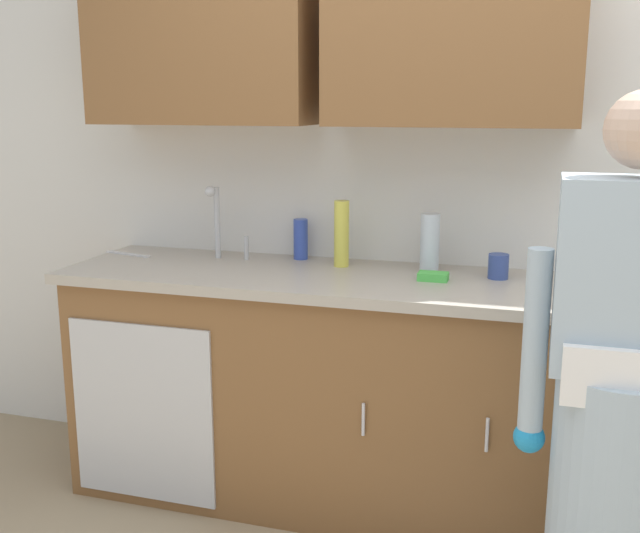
# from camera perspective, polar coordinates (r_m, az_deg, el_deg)

# --- Properties ---
(kitchen_wall_with_uppers) EXTENTS (4.80, 0.44, 2.70)m
(kitchen_wall_with_uppers) POSITION_cam_1_polar(r_m,az_deg,el_deg) (3.03, 8.70, 10.16)
(kitchen_wall_with_uppers) COLOR silver
(kitchen_wall_with_uppers) RESTS_ON ground
(counter_cabinet) EXTENTS (1.90, 0.62, 0.90)m
(counter_cabinet) POSITION_cam_1_polar(r_m,az_deg,el_deg) (3.05, -0.62, -9.47)
(counter_cabinet) COLOR brown
(counter_cabinet) RESTS_ON ground
(countertop) EXTENTS (1.96, 0.66, 0.04)m
(countertop) POSITION_cam_1_polar(r_m,az_deg,el_deg) (2.91, -0.58, -0.84)
(countertop) COLOR #A8A093
(countertop) RESTS_ON counter_cabinet
(sink) EXTENTS (0.50, 0.36, 0.35)m
(sink) POSITION_cam_1_polar(r_m,az_deg,el_deg) (3.07, -8.21, -0.16)
(sink) COLOR #B7BABF
(sink) RESTS_ON counter_cabinet
(person_at_sink) EXTENTS (0.55, 0.34, 1.62)m
(person_at_sink) POSITION_cam_1_polar(r_m,az_deg,el_deg) (2.25, 21.70, -11.98)
(person_at_sink) COLOR white
(person_at_sink) RESTS_ON ground
(bottle_dish_liquid) EXTENTS (0.06, 0.06, 0.27)m
(bottle_dish_liquid) POSITION_cam_1_polar(r_m,az_deg,el_deg) (2.99, 1.65, 2.51)
(bottle_dish_liquid) COLOR #D8D14C
(bottle_dish_liquid) RESTS_ON countertop
(bottle_cleaner_spray) EXTENTS (0.07, 0.07, 0.23)m
(bottle_cleaner_spray) POSITION_cam_1_polar(r_m,az_deg,el_deg) (2.92, 8.37, 1.79)
(bottle_cleaner_spray) COLOR silver
(bottle_cleaner_spray) RESTS_ON countertop
(bottle_water_short) EXTENTS (0.06, 0.06, 0.17)m
(bottle_water_short) POSITION_cam_1_polar(r_m,az_deg,el_deg) (3.14, -1.48, 2.10)
(bottle_water_short) COLOR #334CB2
(bottle_water_short) RESTS_ON countertop
(cup_by_sink) EXTENTS (0.08, 0.08, 0.09)m
(cup_by_sink) POSITION_cam_1_polar(r_m,az_deg,el_deg) (2.87, 13.45, 0.01)
(cup_by_sink) COLOR #33478C
(cup_by_sink) RESTS_ON countertop
(knife_on_counter) EXTENTS (0.24, 0.08, 0.01)m
(knife_on_counter) POSITION_cam_1_polar(r_m,az_deg,el_deg) (3.35, -14.44, 0.93)
(knife_on_counter) COLOR silver
(knife_on_counter) RESTS_ON countertop
(sponge) EXTENTS (0.11, 0.07, 0.03)m
(sponge) POSITION_cam_1_polar(r_m,az_deg,el_deg) (2.80, 8.62, -0.75)
(sponge) COLOR #4CBF4C
(sponge) RESTS_ON countertop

